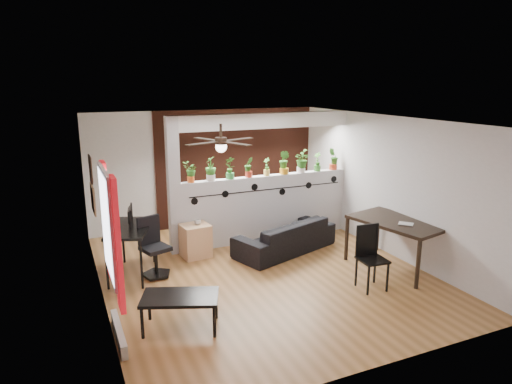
# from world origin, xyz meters

# --- Properties ---
(room_shell) EXTENTS (6.30, 7.10, 2.90)m
(room_shell) POSITION_xyz_m (0.00, 0.00, 1.30)
(room_shell) COLOR brown
(room_shell) RESTS_ON ground
(partition_wall) EXTENTS (3.60, 0.18, 1.35)m
(partition_wall) POSITION_xyz_m (0.80, 1.50, 0.68)
(partition_wall) COLOR #BCBCC1
(partition_wall) RESTS_ON ground
(ceiling_header) EXTENTS (3.60, 0.18, 0.30)m
(ceiling_header) POSITION_xyz_m (0.80, 1.50, 2.45)
(ceiling_header) COLOR white
(ceiling_header) RESTS_ON room_shell
(pier_column) EXTENTS (0.22, 0.20, 2.60)m
(pier_column) POSITION_xyz_m (-1.11, 1.50, 1.30)
(pier_column) COLOR #BCBCC1
(pier_column) RESTS_ON ground
(brick_panel) EXTENTS (3.90, 0.05, 2.60)m
(brick_panel) POSITION_xyz_m (0.80, 2.97, 1.30)
(brick_panel) COLOR #A3462F
(brick_panel) RESTS_ON ground
(vine_decal) EXTENTS (3.31, 0.01, 0.30)m
(vine_decal) POSITION_xyz_m (0.80, 1.40, 1.08)
(vine_decal) COLOR black
(vine_decal) RESTS_ON partition_wall
(window_assembly) EXTENTS (0.09, 1.30, 1.55)m
(window_assembly) POSITION_xyz_m (-2.56, -1.20, 1.51)
(window_assembly) COLOR white
(window_assembly) RESTS_ON room_shell
(baseboard_heater) EXTENTS (0.08, 1.00, 0.18)m
(baseboard_heater) POSITION_xyz_m (-2.54, -1.20, 0.09)
(baseboard_heater) COLOR beige
(baseboard_heater) RESTS_ON ground
(corkboard) EXTENTS (0.03, 0.60, 0.45)m
(corkboard) POSITION_xyz_m (-2.58, 0.95, 1.35)
(corkboard) COLOR brown
(corkboard) RESTS_ON room_shell
(framed_art) EXTENTS (0.03, 0.34, 0.44)m
(framed_art) POSITION_xyz_m (-2.58, 0.90, 1.85)
(framed_art) COLOR #8C7259
(framed_art) RESTS_ON room_shell
(ceiling_fan) EXTENTS (1.19, 1.19, 0.43)m
(ceiling_fan) POSITION_xyz_m (-0.80, -0.30, 2.31)
(ceiling_fan) COLOR black
(ceiling_fan) RESTS_ON room_shell
(potted_plant_0) EXTENTS (0.23, 0.21, 0.39)m
(potted_plant_0) POSITION_xyz_m (-0.78, 1.50, 1.56)
(potted_plant_0) COLOR #E45A1A
(potted_plant_0) RESTS_ON partition_wall
(potted_plant_1) EXTENTS (0.28, 0.30, 0.47)m
(potted_plant_1) POSITION_xyz_m (-0.39, 1.50, 1.60)
(potted_plant_1) COLOR white
(potted_plant_1) RESTS_ON partition_wall
(potted_plant_2) EXTENTS (0.23, 0.19, 0.44)m
(potted_plant_2) POSITION_xyz_m (0.01, 1.50, 1.58)
(potted_plant_2) COLOR #2F8339
(potted_plant_2) RESTS_ON partition_wall
(potted_plant_3) EXTENTS (0.21, 0.17, 0.40)m
(potted_plant_3) POSITION_xyz_m (0.40, 1.50, 1.56)
(potted_plant_3) COLOR #AE301B
(potted_plant_3) RESTS_ON partition_wall
(potted_plant_4) EXTENTS (0.19, 0.21, 0.36)m
(potted_plant_4) POSITION_xyz_m (0.80, 1.50, 1.54)
(potted_plant_4) COLOR #E9BD52
(potted_plant_4) RESTS_ON partition_wall
(potted_plant_5) EXTENTS (0.30, 0.32, 0.49)m
(potted_plant_5) POSITION_xyz_m (1.19, 1.50, 1.61)
(potted_plant_5) COLOR orange
(potted_plant_5) RESTS_ON partition_wall
(potted_plant_6) EXTENTS (0.26, 0.29, 0.48)m
(potted_plant_6) POSITION_xyz_m (1.59, 1.50, 1.60)
(potted_plant_6) COLOR white
(potted_plant_6) RESTS_ON partition_wall
(potted_plant_7) EXTENTS (0.21, 0.24, 0.40)m
(potted_plant_7) POSITION_xyz_m (1.99, 1.50, 1.56)
(potted_plant_7) COLOR #419335
(potted_plant_7) RESTS_ON partition_wall
(potted_plant_8) EXTENTS (0.28, 0.25, 0.46)m
(potted_plant_8) POSITION_xyz_m (2.38, 1.50, 1.59)
(potted_plant_8) COLOR #CA4220
(potted_plant_8) RESTS_ON partition_wall
(sofa) EXTENTS (2.13, 1.38, 0.58)m
(sofa) POSITION_xyz_m (0.83, 0.72, 0.29)
(sofa) COLOR black
(sofa) RESTS_ON ground
(cube_shelf) EXTENTS (0.55, 0.50, 0.62)m
(cube_shelf) POSITION_xyz_m (-0.83, 1.15, 0.31)
(cube_shelf) COLOR tan
(cube_shelf) RESTS_ON ground
(cup) EXTENTS (0.13, 0.13, 0.10)m
(cup) POSITION_xyz_m (-0.78, 1.15, 0.67)
(cup) COLOR gray
(cup) RESTS_ON cube_shelf
(computer_desk) EXTENTS (1.00, 1.32, 0.85)m
(computer_desk) POSITION_xyz_m (-2.05, 0.78, 0.77)
(computer_desk) COLOR black
(computer_desk) RESTS_ON ground
(monitor) EXTENTS (0.30, 0.10, 0.17)m
(monitor) POSITION_xyz_m (-2.05, 0.93, 0.94)
(monitor) COLOR black
(monitor) RESTS_ON computer_desk
(office_chair) EXTENTS (0.53, 0.54, 1.00)m
(office_chair) POSITION_xyz_m (-1.71, 0.60, 0.44)
(office_chair) COLOR black
(office_chair) RESTS_ON ground
(dining_table) EXTENTS (1.28, 1.75, 0.86)m
(dining_table) POSITION_xyz_m (2.25, -0.76, 0.77)
(dining_table) COLOR black
(dining_table) RESTS_ON ground
(book) EXTENTS (0.29, 0.30, 0.02)m
(book) POSITION_xyz_m (2.15, -1.06, 0.87)
(book) COLOR gray
(book) RESTS_ON dining_table
(folding_chair) EXTENTS (0.44, 0.44, 1.02)m
(folding_chair) POSITION_xyz_m (1.33, -1.21, 0.60)
(folding_chair) COLOR black
(folding_chair) RESTS_ON ground
(coffee_table) EXTENTS (1.13, 0.88, 0.47)m
(coffee_table) POSITION_xyz_m (-1.74, -1.24, 0.42)
(coffee_table) COLOR black
(coffee_table) RESTS_ON ground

